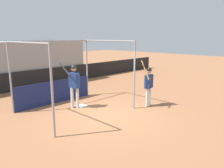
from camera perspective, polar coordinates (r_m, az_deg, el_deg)
ground_plane at (r=8.70m, az=-1.88°, el=-7.99°), size 60.00×60.00×0.00m
outfield_wall at (r=13.75m, az=-20.68°, el=1.11°), size 24.00×0.12×1.07m
bleacher_section at (r=15.14m, az=-23.62°, el=5.04°), size 8.15×3.20×2.75m
batting_cage at (r=9.73m, az=-13.08°, el=1.12°), size 3.90×3.16×2.86m
home_plate at (r=9.82m, az=-7.95°, el=-5.66°), size 0.44×0.44×0.02m
player_batter at (r=9.33m, az=-9.91°, el=0.53°), size 0.53×0.81×1.98m
player_waiting at (r=9.59m, az=9.55°, el=0.23°), size 0.74×0.56×2.04m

